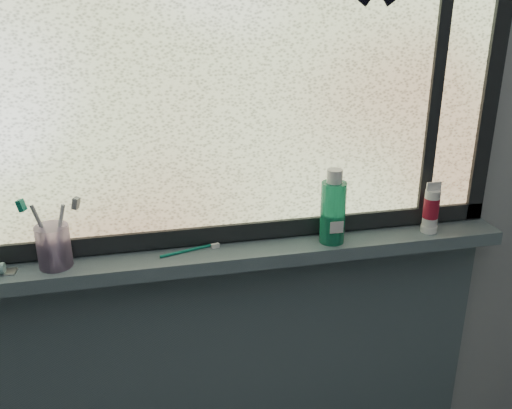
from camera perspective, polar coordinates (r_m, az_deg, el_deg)
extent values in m
cube|color=#9EA3A8|center=(1.58, -3.09, 4.25)|extent=(3.00, 0.01, 2.50)
cube|color=#4F616A|center=(1.61, -2.46, -5.06)|extent=(1.62, 0.14, 0.04)
cube|color=#4F616A|center=(1.94, -2.53, -17.88)|extent=(1.62, 0.02, 0.98)
cube|color=silver|center=(1.50, -3.16, 14.23)|extent=(1.50, 0.01, 1.00)
cube|color=black|center=(1.63, -2.79, -2.75)|extent=(1.60, 0.03, 0.05)
cube|color=black|center=(1.80, 22.84, 13.86)|extent=(0.05, 0.03, 1.10)
cube|color=black|center=(1.70, 17.85, 14.15)|extent=(0.03, 0.03, 1.00)
cylinder|color=#CDA8DF|center=(1.57, -19.56, -3.96)|extent=(0.11, 0.11, 0.11)
cylinder|color=#1FA372|center=(1.61, 7.72, -0.18)|extent=(0.09, 0.09, 0.18)
cylinder|color=silver|center=(1.75, 17.15, -0.10)|extent=(0.05, 0.05, 0.11)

